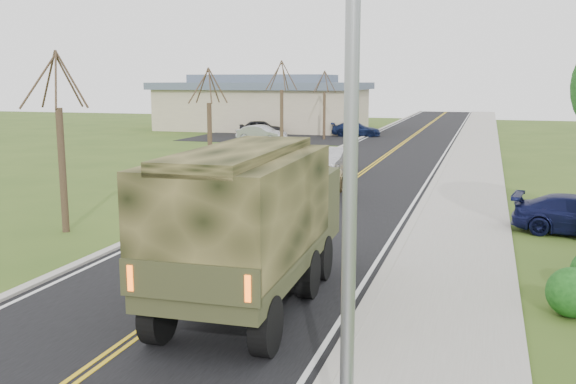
% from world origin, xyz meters
% --- Properties ---
extents(road, '(8.00, 120.00, 0.01)m').
position_xyz_m(road, '(0.00, 40.00, 0.01)').
color(road, black).
rests_on(road, ground).
extents(curb_right, '(0.30, 120.00, 0.12)m').
position_xyz_m(curb_right, '(4.15, 40.00, 0.06)').
color(curb_right, '#9E998E').
rests_on(curb_right, ground).
extents(sidewalk_right, '(3.20, 120.00, 0.10)m').
position_xyz_m(sidewalk_right, '(5.90, 40.00, 0.05)').
color(sidewalk_right, '#9E998E').
rests_on(sidewalk_right, ground).
extents(curb_left, '(0.30, 120.00, 0.10)m').
position_xyz_m(curb_left, '(-4.15, 40.00, 0.05)').
color(curb_left, '#9E998E').
rests_on(curb_left, ground).
extents(street_light, '(1.65, 0.22, 8.00)m').
position_xyz_m(street_light, '(4.90, -0.50, 4.43)').
color(street_light, gray).
rests_on(street_light, ground).
extents(bare_tree_a, '(1.93, 2.26, 6.08)m').
position_xyz_m(bare_tree_a, '(-7.00, 10.00, 2.63)').
color(bare_tree_a, '#38281C').
rests_on(bare_tree_a, ground).
extents(bare_tree_b, '(1.83, 2.14, 5.73)m').
position_xyz_m(bare_tree_b, '(-7.00, 22.00, 2.48)').
color(bare_tree_b, '#38281C').
rests_on(bare_tree_b, ground).
extents(bare_tree_c, '(2.04, 2.39, 6.42)m').
position_xyz_m(bare_tree_c, '(-7.00, 34.00, 2.78)').
color(bare_tree_c, '#38281C').
rests_on(bare_tree_c, ground).
extents(bare_tree_d, '(1.88, 2.20, 5.91)m').
position_xyz_m(bare_tree_d, '(-7.00, 46.00, 2.55)').
color(bare_tree_d, '#38281C').
rests_on(bare_tree_d, ground).
extents(commercial_building, '(25.50, 21.50, 5.65)m').
position_xyz_m(commercial_building, '(-15.98, 55.97, 2.69)').
color(commercial_building, tan).
rests_on(commercial_building, ground).
extents(military_truck, '(2.83, 7.52, 3.71)m').
position_xyz_m(military_truck, '(1.61, 5.10, 2.12)').
color(military_truck, black).
rests_on(military_truck, ground).
extents(suv_champagne, '(2.68, 5.39, 1.47)m').
position_xyz_m(suv_champagne, '(-0.80, 18.42, 0.73)').
color(suv_champagne, tan).
rests_on(suv_champagne, ground).
extents(sedan_silver, '(1.67, 4.37, 1.42)m').
position_xyz_m(sedan_silver, '(-1.60, 26.19, 0.71)').
color(sedan_silver, '#AFAEB3').
rests_on(sedan_silver, ground).
extents(lot_car_dark, '(4.50, 2.75, 1.43)m').
position_xyz_m(lot_car_dark, '(-13.63, 48.45, 0.72)').
color(lot_car_dark, black).
rests_on(lot_car_dark, ground).
extents(lot_car_silver, '(4.46, 2.25, 1.40)m').
position_xyz_m(lot_car_silver, '(-11.41, 42.24, 0.70)').
color(lot_car_silver, '#9D9DA1').
rests_on(lot_car_silver, ground).
extents(lot_car_navy, '(4.67, 2.33, 1.30)m').
position_xyz_m(lot_car_navy, '(-5.00, 50.00, 0.65)').
color(lot_car_navy, '#101A3C').
rests_on(lot_car_navy, ground).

